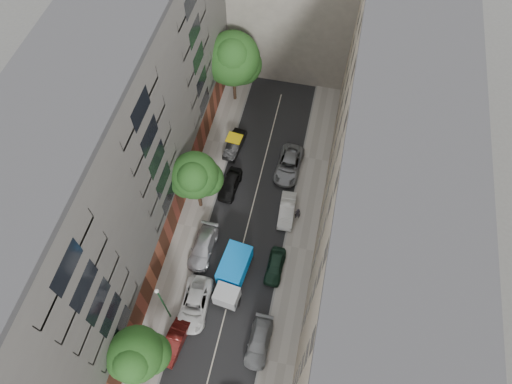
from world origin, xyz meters
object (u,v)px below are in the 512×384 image
(car_left_1, at_px, (174,342))
(car_right_2, at_px, (275,266))
(car_right_1, at_px, (259,342))
(pedestrian, at_px, (298,214))
(car_right_3, at_px, (287,210))
(tree_mid, at_px, (196,177))
(car_left_4, at_px, (230,184))
(tarp_truck, at_px, (233,274))
(car_left_3, at_px, (203,247))
(car_left_2, at_px, (195,304))
(tree_far, at_px, (234,61))
(lamp_post, at_px, (162,301))
(car_left_5, at_px, (235,144))
(car_right_4, at_px, (289,165))
(tree_near, at_px, (137,356))

(car_left_1, height_order, car_right_2, car_left_1)
(car_right_1, xyz_separation_m, pedestrian, (1.13, 13.09, 0.32))
(car_right_3, relative_size, tree_mid, 0.53)
(car_left_4, bearing_deg, car_right_1, -62.76)
(tarp_truck, bearing_deg, car_left_3, 153.42)
(car_right_1, bearing_deg, tarp_truck, 125.62)
(car_left_1, bearing_deg, car_left_3, 97.53)
(car_left_4, distance_m, car_right_3, 6.65)
(car_left_1, relative_size, car_left_2, 0.77)
(car_right_2, relative_size, tree_far, 0.42)
(lamp_post, bearing_deg, car_right_2, 38.16)
(tarp_truck, bearing_deg, lamp_post, -128.76)
(car_left_5, distance_m, car_right_2, 15.08)
(car_right_3, height_order, lamp_post, lamp_post)
(car_left_3, bearing_deg, car_right_4, 62.61)
(car_left_2, relative_size, tree_far, 0.58)
(car_left_5, xyz_separation_m, tree_mid, (-1.59, -8.11, 4.84))
(car_left_2, distance_m, car_right_1, 6.71)
(car_left_3, xyz_separation_m, tree_far, (-1.63, 19.93, 5.48))
(tarp_truck, relative_size, car_right_3, 1.40)
(car_right_3, distance_m, car_right_4, 5.59)
(car_left_3, bearing_deg, lamp_post, -97.31)
(car_right_3, xyz_separation_m, tree_far, (-8.83, 14.13, 5.51))
(car_right_3, bearing_deg, pedestrian, -17.96)
(tarp_truck, bearing_deg, car_left_4, 112.35)
(car_right_4, relative_size, lamp_post, 0.78)
(car_right_1, height_order, tree_mid, tree_mid)
(car_left_5, bearing_deg, pedestrian, -35.31)
(car_right_1, bearing_deg, car_left_5, 110.26)
(tree_near, distance_m, pedestrian, 20.15)
(car_left_3, relative_size, car_right_3, 1.18)
(car_left_3, distance_m, car_right_2, 7.21)
(car_left_2, xyz_separation_m, car_right_3, (6.40, 11.40, -0.04))
(tree_near, bearing_deg, car_left_1, 58.10)
(car_right_2, bearing_deg, pedestrian, 80.51)
(car_left_2, height_order, pedestrian, pedestrian)
(car_right_3, relative_size, car_right_4, 0.79)
(car_left_1, distance_m, pedestrian, 16.90)
(pedestrian, bearing_deg, car_right_3, -24.26)
(car_right_4, height_order, tree_mid, tree_mid)
(car_left_3, height_order, car_right_1, car_left_3)
(tarp_truck, height_order, pedestrian, tarp_truck)
(tarp_truck, xyz_separation_m, car_right_1, (3.64, -5.25, -0.79))
(car_left_5, xyz_separation_m, tree_far, (-1.64, 7.08, 5.52))
(car_left_2, relative_size, car_left_3, 1.07)
(car_left_3, xyz_separation_m, tree_near, (-1.51, -11.63, 4.25))
(tree_far, bearing_deg, pedestrian, -55.37)
(car_left_1, xyz_separation_m, car_right_1, (7.20, 1.60, -0.01))
(tarp_truck, xyz_separation_m, pedestrian, (4.77, 7.84, -0.47))
(car_left_4, bearing_deg, tarp_truck, -70.09)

